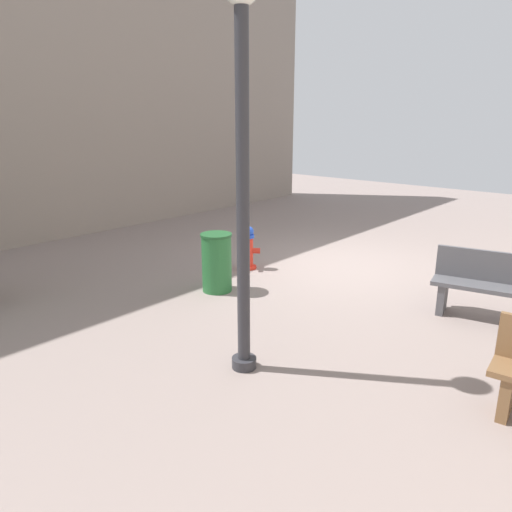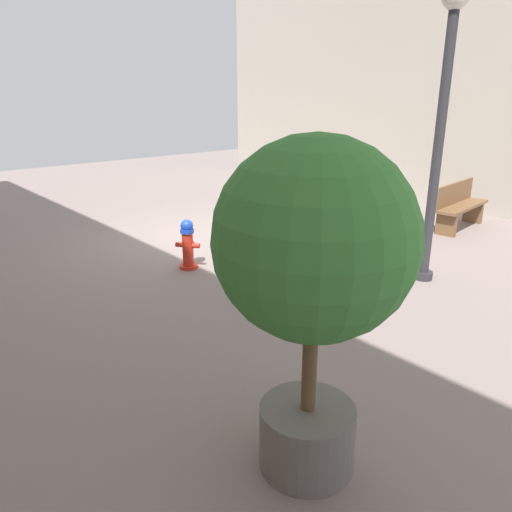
# 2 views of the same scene
# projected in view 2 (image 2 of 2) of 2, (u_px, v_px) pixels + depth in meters

# --- Properties ---
(ground_plane) EXTENTS (23.40, 23.40, 0.00)m
(ground_plane) POSITION_uv_depth(u_px,v_px,m) (203.00, 237.00, 9.68)
(ground_plane) COLOR gray
(fire_hydrant) EXTENTS (0.36, 0.36, 0.81)m
(fire_hydrant) POSITION_uv_depth(u_px,v_px,m) (188.00, 244.00, 7.85)
(fire_hydrant) COLOR red
(fire_hydrant) RESTS_ON ground_plane
(bench_near) EXTENTS (1.64, 0.77, 0.95)m
(bench_near) POSITION_uv_depth(u_px,v_px,m) (331.00, 199.00, 10.76)
(bench_near) COLOR #4C4C51
(bench_near) RESTS_ON ground_plane
(bench_far) EXTENTS (1.79, 0.62, 0.95)m
(bench_far) POSITION_uv_depth(u_px,v_px,m) (459.00, 205.00, 10.14)
(bench_far) COLOR brown
(bench_far) RESTS_ON ground_plane
(planter_tree) EXTENTS (1.38, 1.38, 2.50)m
(planter_tree) POSITION_uv_depth(u_px,v_px,m) (314.00, 260.00, 3.25)
(planter_tree) COLOR slate
(planter_tree) RESTS_ON ground_plane
(street_lamp) EXTENTS (0.36, 0.36, 4.08)m
(street_lamp) POSITION_uv_depth(u_px,v_px,m) (443.00, 108.00, 6.71)
(street_lamp) COLOR #2D2D33
(street_lamp) RESTS_ON ground_plane
(trash_bin) EXTENTS (0.51, 0.51, 0.96)m
(trash_bin) POSITION_uv_depth(u_px,v_px,m) (257.00, 252.00, 7.20)
(trash_bin) COLOR #266633
(trash_bin) RESTS_ON ground_plane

